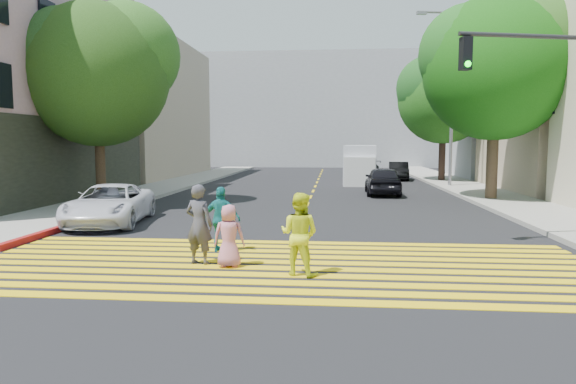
# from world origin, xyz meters

# --- Properties ---
(ground) EXTENTS (120.00, 120.00, 0.00)m
(ground) POSITION_xyz_m (0.00, 0.00, 0.00)
(ground) COLOR black
(sidewalk_left) EXTENTS (3.00, 40.00, 0.15)m
(sidewalk_left) POSITION_xyz_m (-8.50, 22.00, 0.07)
(sidewalk_left) COLOR gray
(sidewalk_left) RESTS_ON ground
(sidewalk_right) EXTENTS (3.00, 60.00, 0.15)m
(sidewalk_right) POSITION_xyz_m (8.50, 15.00, 0.07)
(sidewalk_right) COLOR gray
(sidewalk_right) RESTS_ON ground
(curb_red) EXTENTS (0.20, 8.00, 0.16)m
(curb_red) POSITION_xyz_m (-6.90, 6.00, 0.08)
(curb_red) COLOR maroon
(curb_red) RESTS_ON ground
(crosswalk) EXTENTS (13.40, 5.30, 0.01)m
(crosswalk) POSITION_xyz_m (0.00, 1.28, 0.01)
(crosswalk) COLOR yellow
(crosswalk) RESTS_ON ground
(lane_line) EXTENTS (0.12, 34.40, 0.01)m
(lane_line) POSITION_xyz_m (0.00, 22.50, 0.01)
(lane_line) COLOR yellow
(lane_line) RESTS_ON ground
(building_left_tan) EXTENTS (12.00, 16.00, 10.00)m
(building_left_tan) POSITION_xyz_m (-16.00, 28.00, 5.00)
(building_left_tan) COLOR tan
(building_left_tan) RESTS_ON ground
(building_right_grey) EXTENTS (10.00, 10.00, 10.00)m
(building_right_grey) POSITION_xyz_m (15.00, 30.00, 5.00)
(building_right_grey) COLOR gray
(building_right_grey) RESTS_ON ground
(backdrop_block) EXTENTS (30.00, 8.00, 12.00)m
(backdrop_block) POSITION_xyz_m (0.00, 48.00, 6.00)
(backdrop_block) COLOR gray
(backdrop_block) RESTS_ON ground
(tree_left) EXTENTS (7.36, 7.24, 8.36)m
(tree_left) POSITION_xyz_m (-8.42, 11.02, 5.64)
(tree_left) COLOR black
(tree_left) RESTS_ON ground
(tree_right_near) EXTENTS (8.11, 7.80, 9.05)m
(tree_right_near) POSITION_xyz_m (8.12, 13.90, 6.12)
(tree_right_near) COLOR #352517
(tree_right_near) RESTS_ON ground
(tree_right_far) EXTENTS (6.85, 6.47, 8.57)m
(tree_right_far) POSITION_xyz_m (8.19, 24.95, 5.78)
(tree_right_far) COLOR black
(tree_right_far) RESTS_ON ground
(pedestrian_man) EXTENTS (0.72, 0.58, 1.73)m
(pedestrian_man) POSITION_xyz_m (-1.75, 1.24, 0.86)
(pedestrian_man) COLOR #3C3B44
(pedestrian_man) RESTS_ON ground
(pedestrian_woman) EXTENTS (0.96, 0.85, 1.63)m
(pedestrian_woman) POSITION_xyz_m (0.45, 0.51, 0.82)
(pedestrian_woman) COLOR yellow
(pedestrian_woman) RESTS_ON ground
(pedestrian_child) EXTENTS (0.68, 0.47, 1.33)m
(pedestrian_child) POSITION_xyz_m (-1.06, 1.02, 0.66)
(pedestrian_child) COLOR #BD6C83
(pedestrian_child) RESTS_ON ground
(pedestrian_extra) EXTENTS (0.93, 0.43, 1.56)m
(pedestrian_extra) POSITION_xyz_m (-1.55, 2.54, 0.78)
(pedestrian_extra) COLOR #18747B
(pedestrian_extra) RESTS_ON ground
(white_sedan) EXTENTS (2.73, 4.80, 1.26)m
(white_sedan) POSITION_xyz_m (-6.02, 6.31, 0.63)
(white_sedan) COLOR silver
(white_sedan) RESTS_ON ground
(dark_car_near) EXTENTS (1.77, 4.19, 1.42)m
(dark_car_near) POSITION_xyz_m (3.53, 16.47, 0.71)
(dark_car_near) COLOR black
(dark_car_near) RESTS_ON ground
(silver_car) EXTENTS (2.53, 4.87, 1.35)m
(silver_car) POSITION_xyz_m (3.30, 29.73, 0.67)
(silver_car) COLOR #AEB3BA
(silver_car) RESTS_ON ground
(dark_car_parked) EXTENTS (1.66, 3.89, 1.25)m
(dark_car_parked) POSITION_xyz_m (5.57, 26.81, 0.62)
(dark_car_parked) COLOR black
(dark_car_parked) RESTS_ON ground
(white_van) EXTENTS (2.25, 5.24, 2.42)m
(white_van) POSITION_xyz_m (2.74, 23.15, 1.15)
(white_van) COLOR silver
(white_van) RESTS_ON ground
(traffic_signal) EXTENTS (3.69, 1.17, 5.54)m
(traffic_signal) POSITION_xyz_m (6.62, 4.02, 3.58)
(traffic_signal) COLOR #363636
(traffic_signal) RESTS_ON ground
(street_lamp) EXTENTS (2.27, 0.58, 10.03)m
(street_lamp) POSITION_xyz_m (7.52, 20.68, 5.75)
(street_lamp) COLOR gray
(street_lamp) RESTS_ON ground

